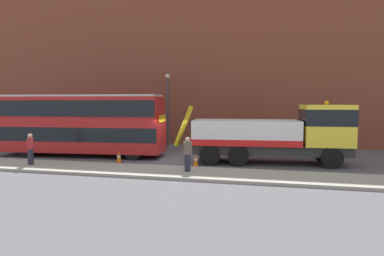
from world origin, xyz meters
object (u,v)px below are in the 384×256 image
(pedestrian_onlooker, at_px, (30,150))
(pedestrian_bystander, at_px, (188,155))
(recovery_tow_truck, at_px, (277,134))
(traffic_cone_midway, at_px, (196,161))
(traffic_cone_near_bus, at_px, (119,157))
(street_lamp, at_px, (168,103))
(double_decker_bus, at_px, (81,123))

(pedestrian_onlooker, height_order, pedestrian_bystander, same)
(recovery_tow_truck, height_order, traffic_cone_midway, recovery_tow_truck)
(traffic_cone_near_bus, bearing_deg, traffic_cone_midway, -0.41)
(pedestrian_onlooker, height_order, street_lamp, street_lamp)
(traffic_cone_near_bus, bearing_deg, double_decker_bus, 151.83)
(double_decker_bus, xyz_separation_m, pedestrian_bystander, (8.24, -3.97, -1.25))
(recovery_tow_truck, distance_m, pedestrian_onlooker, 13.87)
(pedestrian_onlooker, distance_m, traffic_cone_midway, 9.12)
(pedestrian_onlooker, xyz_separation_m, traffic_cone_midway, (8.82, 2.23, -0.64))
(pedestrian_onlooker, distance_m, traffic_cone_near_bus, 4.79)
(traffic_cone_midway, bearing_deg, double_decker_bus, 166.67)
(double_decker_bus, xyz_separation_m, street_lamp, (4.14, 6.00, 1.24))
(double_decker_bus, bearing_deg, pedestrian_bystander, -30.30)
(traffic_cone_near_bus, distance_m, traffic_cone_midway, 4.64)
(recovery_tow_truck, bearing_deg, pedestrian_bystander, -141.83)
(double_decker_bus, xyz_separation_m, pedestrian_onlooker, (-0.60, -4.17, -1.25))
(double_decker_bus, distance_m, pedestrian_onlooker, 4.40)
(pedestrian_onlooker, height_order, traffic_cone_near_bus, pedestrian_onlooker)
(recovery_tow_truck, xyz_separation_m, pedestrian_bystander, (-4.34, -4.01, -0.77))
(pedestrian_bystander, bearing_deg, traffic_cone_near_bus, 43.14)
(recovery_tow_truck, bearing_deg, traffic_cone_near_bus, -172.34)
(street_lamp, bearing_deg, pedestrian_onlooker, -115.00)
(recovery_tow_truck, xyz_separation_m, street_lamp, (-8.44, 5.96, 1.71))
(double_decker_bus, relative_size, traffic_cone_midway, 15.52)
(pedestrian_bystander, bearing_deg, recovery_tow_truck, -70.32)
(traffic_cone_near_bus, xyz_separation_m, street_lamp, (0.57, 7.92, 3.13))
(pedestrian_bystander, distance_m, traffic_cone_midway, 2.13)
(double_decker_bus, distance_m, pedestrian_bystander, 9.23)
(recovery_tow_truck, relative_size, pedestrian_bystander, 5.98)
(pedestrian_onlooker, distance_m, street_lamp, 11.50)
(pedestrian_onlooker, relative_size, street_lamp, 0.29)
(recovery_tow_truck, relative_size, traffic_cone_midway, 14.20)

